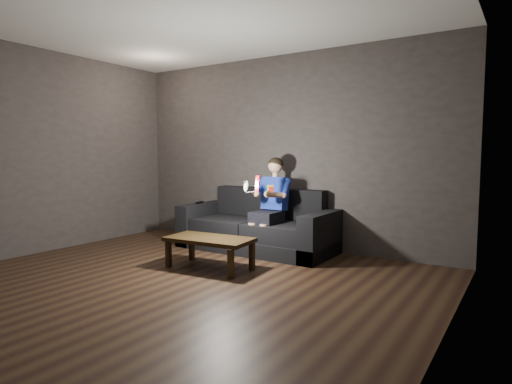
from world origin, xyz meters
The scene contains 11 objects.
floor centered at (0.00, 0.00, 0.00)m, with size 5.00×5.00×0.00m, color black.
back_wall centered at (0.00, 2.50, 1.35)m, with size 5.00×0.04×2.70m, color #34302E.
left_wall centered at (-2.50, 0.00, 1.35)m, with size 0.04×5.00×2.70m, color #34302E.
right_wall centered at (2.50, 0.00, 1.35)m, with size 0.04×5.00×2.70m, color #34302E.
ceiling centered at (0.00, 0.00, 2.70)m, with size 5.00×5.00×0.02m, color beige.
sofa centered at (-0.17, 2.07, 0.27)m, with size 2.15×0.93×0.83m.
child centered at (0.08, 2.02, 0.74)m, with size 0.49×0.60×1.21m.
wii_remote_red centered at (0.17, 1.55, 0.96)m, with size 0.06×0.08×0.20m.
nunchuk_white centered at (0.00, 1.56, 0.92)m, with size 0.07×0.10×0.15m.
wii_remote_black centered at (-1.13, 1.99, 0.60)m, with size 0.06×0.17×0.03m.
coffee_table centered at (-0.09, 0.94, 0.31)m, with size 1.03×0.58×0.36m.
Camera 1 is at (2.98, -2.83, 1.31)m, focal length 30.00 mm.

